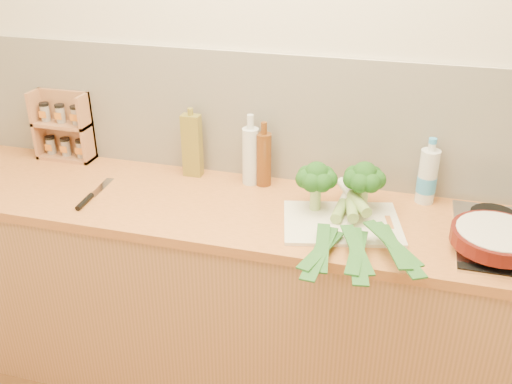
% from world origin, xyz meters
% --- Properties ---
extents(room_shell, '(3.50, 3.50, 3.50)m').
position_xyz_m(room_shell, '(0.00, 1.49, 1.17)').
color(room_shell, beige).
rests_on(room_shell, ground).
extents(counter, '(3.20, 0.62, 0.90)m').
position_xyz_m(counter, '(0.00, 1.20, 0.45)').
color(counter, '#B67A4C').
rests_on(counter, ground).
extents(chopping_board, '(0.49, 0.40, 0.01)m').
position_xyz_m(chopping_board, '(0.33, 1.15, 0.91)').
color(chopping_board, beige).
rests_on(chopping_board, counter).
extents(broccoli_left, '(0.16, 0.16, 0.20)m').
position_xyz_m(broccoli_left, '(0.21, 1.23, 1.05)').
color(broccoli_left, '#A1C171').
rests_on(broccoli_left, chopping_board).
extents(broccoli_right, '(0.16, 0.16, 0.20)m').
position_xyz_m(broccoli_right, '(0.39, 1.27, 1.04)').
color(broccoli_right, '#A1C171').
rests_on(broccoli_right, chopping_board).
extents(leek_front, '(0.12, 0.65, 0.04)m').
position_xyz_m(leek_front, '(0.30, 1.11, 0.94)').
color(leek_front, white).
rests_on(leek_front, chopping_board).
extents(leek_mid, '(0.17, 0.66, 0.04)m').
position_xyz_m(leek_mid, '(0.37, 1.11, 0.95)').
color(leek_mid, white).
rests_on(leek_mid, chopping_board).
extents(leek_back, '(0.36, 0.62, 0.04)m').
position_xyz_m(leek_back, '(0.42, 1.14, 0.97)').
color(leek_back, white).
rests_on(leek_back, chopping_board).
extents(chefs_knife, '(0.05, 0.30, 0.02)m').
position_xyz_m(chefs_knife, '(-0.69, 1.08, 0.91)').
color(chefs_knife, silver).
rests_on(chefs_knife, counter).
extents(skillet, '(0.45, 0.31, 0.05)m').
position_xyz_m(skillet, '(0.86, 1.10, 0.97)').
color(skillet, '#53130D').
rests_on(skillet, gas_hob).
extents(spice_rack, '(0.26, 0.11, 0.32)m').
position_xyz_m(spice_rack, '(-1.00, 1.44, 1.04)').
color(spice_rack, '#AF754B').
rests_on(spice_rack, counter).
extents(oil_tin, '(0.08, 0.05, 0.31)m').
position_xyz_m(oil_tin, '(-0.36, 1.42, 1.04)').
color(oil_tin, olive).
rests_on(oil_tin, counter).
extents(glass_bottle, '(0.07, 0.07, 0.31)m').
position_xyz_m(glass_bottle, '(-0.10, 1.41, 1.03)').
color(glass_bottle, silver).
rests_on(glass_bottle, counter).
extents(amber_bottle, '(0.06, 0.06, 0.28)m').
position_xyz_m(amber_bottle, '(-0.04, 1.41, 1.02)').
color(amber_bottle, '#5E3212').
rests_on(amber_bottle, counter).
extents(water_bottle, '(0.08, 0.08, 0.25)m').
position_xyz_m(water_bottle, '(0.62, 1.43, 1.00)').
color(water_bottle, silver).
rests_on(water_bottle, counter).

